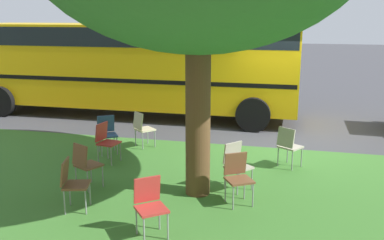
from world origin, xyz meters
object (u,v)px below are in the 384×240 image
Objects in this scene: chair_1 at (142,127)px; chair_8 at (150,202)px; chair_2 at (288,144)px; chair_5 at (238,174)px; school_bus at (132,60)px; chair_3 at (236,162)px; chair_4 at (107,131)px; chair_7 at (106,139)px; chair_0 at (72,181)px; chair_6 at (85,162)px.

chair_8 is at bearing 111.30° from chair_1.
chair_5 is (0.80, 2.03, 0.00)m from chair_2.
school_bus reaches higher than chair_8.
chair_5 is 1.00× the size of chair_8.
chair_2 is 1.68m from chair_3.
chair_4 is (3.23, -1.45, 0.00)m from chair_3.
chair_3 is 3.09m from chair_7.
chair_3 is at bearing -148.28° from chair_0.
chair_0 is at bearing -18.28° from chair_8.
chair_2 is 1.00× the size of chair_3.
chair_1 is 1.00× the size of chair_5.
chair_5 is (-2.69, 2.68, 0.00)m from chair_1.
chair_5 and chair_6 have the same top height.
chair_6 is at bearing 13.60° from chair_3.
chair_4 is 2.17m from chair_6.
chair_3 is at bearing 57.02° from chair_2.
chair_6 is 1.00× the size of chair_7.
chair_0 is at bearing 31.72° from chair_3.
chair_8 is at bearing 61.26° from chair_2.
chair_7 is at bearing 103.76° from school_bus.
chair_1 is 3.89m from school_bus.
chair_0 is 0.08× the size of school_bus.
chair_1 is 3.80m from chair_5.
chair_5 is at bearing -179.31° from chair_6.
chair_0 is 1.00× the size of chair_5.
chair_1 is 1.00× the size of chair_8.
chair_0 is 1.00× the size of chair_7.
chair_0 is 1.00× the size of chair_6.
chair_7 is at bearing -78.64° from chair_0.
chair_2 is (-3.50, 0.65, 0.00)m from chair_1.
chair_8 is (-1.73, 1.39, 0.00)m from chair_6.
chair_5 is 3.41m from chair_7.
chair_0 and chair_1 have the same top height.
chair_0 and chair_6 have the same top height.
chair_4 is at bearing 102.32° from school_bus.
chair_5 and chair_8 have the same top height.
chair_1 is 1.00× the size of chair_2.
chair_3 is at bearing -115.60° from chair_8.
chair_5 is 1.79m from chair_8.
chair_7 is 0.08× the size of school_bus.
chair_5 is (-0.11, 0.62, 0.00)m from chair_3.
chair_4 is (0.73, -3.00, 0.00)m from chair_0.
school_bus is at bearing -65.69° from chair_1.
chair_0 is 1.00× the size of chair_8.
chair_7 is at bearing -15.64° from chair_3.
chair_2 is 1.00× the size of chair_8.
chair_2 is 2.19m from chair_5.
chair_3 is (-2.58, 2.06, 0.00)m from chair_1.
chair_2 and chair_8 have the same top height.
chair_6 and chair_8 have the same top height.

